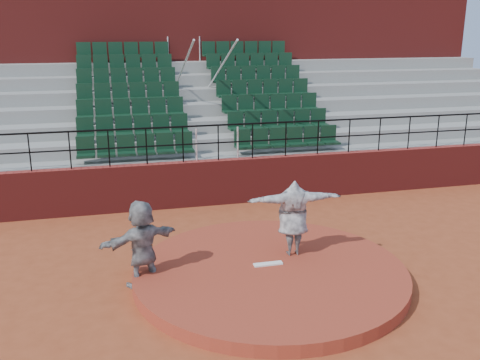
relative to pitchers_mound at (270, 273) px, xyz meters
name	(u,v)px	position (x,y,z in m)	size (l,w,h in m)	color
ground	(270,279)	(0.00, 0.00, -0.12)	(90.00, 90.00, 0.00)	brown
pitchers_mound	(270,273)	(0.00, 0.00, 0.00)	(5.50, 5.50, 0.25)	maroon
pitching_rubber	(268,264)	(0.00, 0.15, 0.14)	(0.60, 0.15, 0.03)	white
boundary_wall	(219,182)	(0.00, 5.00, 0.53)	(24.00, 0.30, 1.30)	maroon
wall_railing	(218,135)	(0.00, 5.00, 1.90)	(24.04, 0.05, 1.03)	black
seating_deck	(197,132)	(0.00, 8.65, 1.32)	(24.00, 5.97, 4.63)	gray
press_box_facade	(179,63)	(0.00, 12.60, 3.43)	(24.00, 3.00, 7.10)	maroon
pitcher	(293,218)	(0.67, 0.56, 0.94)	(2.00, 0.54, 1.63)	black
fielder	(142,243)	(-2.50, 0.40, 0.75)	(1.62, 0.52, 1.75)	black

